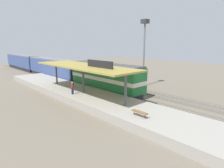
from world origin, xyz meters
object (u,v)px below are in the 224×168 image
(platform_bench, at_px, (140,112))
(light_mast, at_px, (144,39))
(passenger_carriage_rear, at_px, (22,62))
(person_waiting, at_px, (72,87))
(passenger_carriage_front, at_px, (53,68))
(locomotive, at_px, (105,77))
(freight_car, at_px, (110,74))

(platform_bench, bearing_deg, light_mast, 36.82)
(passenger_carriage_rear, distance_m, person_waiting, 39.95)
(passenger_carriage_rear, xyz_separation_m, person_waiting, (-6.28, -39.45, -0.46))
(person_waiting, bearing_deg, passenger_carriage_front, 71.37)
(platform_bench, xyz_separation_m, light_mast, (13.80, 10.33, 7.05))
(locomotive, distance_m, freight_car, 5.90)
(locomotive, xyz_separation_m, passenger_carriage_front, (0.00, 18.00, -0.10))
(freight_car, height_order, person_waiting, freight_car)
(locomotive, relative_size, light_mast, 1.23)
(passenger_carriage_rear, relative_size, freight_car, 1.67)
(person_waiting, bearing_deg, light_mast, -3.88)
(freight_car, xyz_separation_m, person_waiting, (-10.88, -4.32, -0.12))
(freight_car, bearing_deg, person_waiting, -158.35)
(locomotive, distance_m, passenger_carriage_rear, 38.80)
(light_mast, bearing_deg, passenger_carriage_front, 111.70)
(person_waiting, bearing_deg, locomotive, 5.86)
(passenger_carriage_rear, xyz_separation_m, light_mast, (7.80, -40.40, 6.08))
(person_waiting, bearing_deg, platform_bench, -88.55)
(locomotive, bearing_deg, freight_car, 38.63)
(platform_bench, relative_size, passenger_carriage_front, 0.08)
(freight_car, bearing_deg, light_mast, -58.77)
(locomotive, bearing_deg, passenger_carriage_front, 90.00)
(passenger_carriage_rear, distance_m, freight_car, 35.43)
(passenger_carriage_front, bearing_deg, platform_bench, -101.33)
(platform_bench, relative_size, light_mast, 0.15)
(locomotive, height_order, freight_car, locomotive)
(passenger_carriage_front, distance_m, passenger_carriage_rear, 20.80)
(locomotive, height_order, light_mast, light_mast)
(locomotive, bearing_deg, passenger_carriage_rear, 90.00)
(platform_bench, height_order, light_mast, light_mast)
(passenger_carriage_rear, height_order, freight_car, passenger_carriage_rear)
(platform_bench, relative_size, person_waiting, 0.99)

